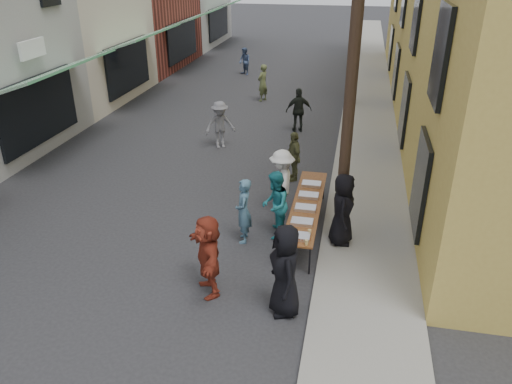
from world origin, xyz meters
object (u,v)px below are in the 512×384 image
at_px(utility_pole_near, 354,52).
at_px(guest_front_a, 285,271).
at_px(serving_table, 307,205).
at_px(guest_front_c, 275,205).
at_px(utility_pole_mid, 362,0).
at_px(catering_tray_sausage, 298,236).
at_px(server, 343,209).

height_order(utility_pole_near, guest_front_a, utility_pole_near).
distance_m(serving_table, guest_front_c, 0.85).
distance_m(utility_pole_near, utility_pole_mid, 12.00).
distance_m(catering_tray_sausage, server, 1.43).
bearing_deg(guest_front_a, guest_front_c, 171.15).
bearing_deg(catering_tray_sausage, utility_pole_near, 61.33).
bearing_deg(guest_front_a, server, 138.08).
distance_m(catering_tray_sausage, guest_front_c, 1.44).
relative_size(catering_tray_sausage, guest_front_c, 0.29).
relative_size(guest_front_a, guest_front_c, 1.12).
bearing_deg(server, serving_table, 57.34).
distance_m(utility_pole_near, catering_tray_sausage, 4.10).
bearing_deg(guest_front_a, utility_pole_mid, 154.26).
relative_size(utility_pole_mid, guest_front_c, 5.27).
relative_size(serving_table, guest_front_c, 2.34).
height_order(guest_front_c, server, server).
bearing_deg(guest_front_c, guest_front_a, 9.77).
relative_size(guest_front_a, server, 1.08).
xyz_separation_m(utility_pole_near, guest_front_c, (-1.57, -0.29, -3.65)).
bearing_deg(utility_pole_mid, guest_front_a, -93.41).
bearing_deg(utility_pole_near, server, -83.40).
bearing_deg(serving_table, catering_tray_sausage, -90.00).
xyz_separation_m(guest_front_a, server, (0.95, 2.67, 0.03)).
bearing_deg(utility_pole_mid, serving_table, -94.03).
bearing_deg(serving_table, guest_front_a, -91.11).
xyz_separation_m(utility_pole_near, guest_front_a, (-0.90, -3.10, -3.55)).
relative_size(utility_pole_near, utility_pole_mid, 1.00).
bearing_deg(serving_table, guest_front_c, -150.82).
height_order(utility_pole_mid, server, utility_pole_mid).
height_order(catering_tray_sausage, guest_front_c, guest_front_c).
xyz_separation_m(utility_pole_mid, guest_front_a, (-0.90, -15.10, -3.55)).
relative_size(utility_pole_near, catering_tray_sausage, 18.00).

